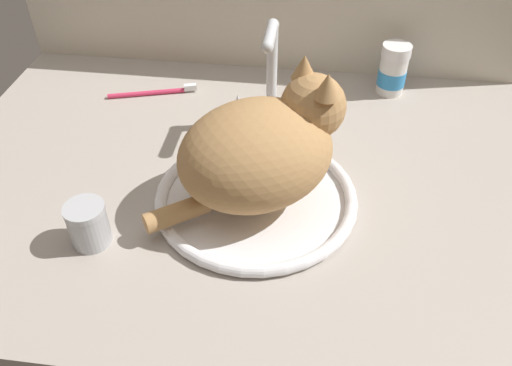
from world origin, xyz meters
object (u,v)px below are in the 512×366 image
(pill_bottle, at_px, (393,71))
(cat, at_px, (266,148))
(metal_jar, at_px, (88,224))
(sink_basin, at_px, (256,197))
(faucet, at_px, (271,89))
(toothbrush, at_px, (155,92))

(pill_bottle, bearing_deg, cat, -121.54)
(metal_jar, bearing_deg, sink_basin, 26.92)
(sink_basin, bearing_deg, metal_jar, -153.08)
(cat, bearing_deg, sink_basin, -144.17)
(cat, relative_size, pill_bottle, 2.98)
(sink_basin, distance_m, pill_bottle, 0.45)
(faucet, bearing_deg, metal_jar, -125.04)
(cat, height_order, toothbrush, cat)
(metal_jar, bearing_deg, faucet, 54.96)
(sink_basin, xyz_separation_m, metal_jar, (-0.24, -0.12, 0.03))
(sink_basin, height_order, toothbrush, sink_basin)
(faucet, bearing_deg, cat, -86.16)
(faucet, height_order, toothbrush, faucet)
(metal_jar, distance_m, toothbrush, 0.42)
(faucet, distance_m, pill_bottle, 0.29)
(sink_basin, relative_size, metal_jar, 4.67)
(faucet, relative_size, toothbrush, 1.19)
(sink_basin, xyz_separation_m, cat, (0.01, 0.01, 0.10))
(sink_basin, xyz_separation_m, faucet, (-0.00, 0.22, 0.08))
(faucet, relative_size, pill_bottle, 2.01)
(faucet, xyz_separation_m, metal_jar, (-0.24, -0.34, -0.05))
(faucet, bearing_deg, toothbrush, 161.96)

